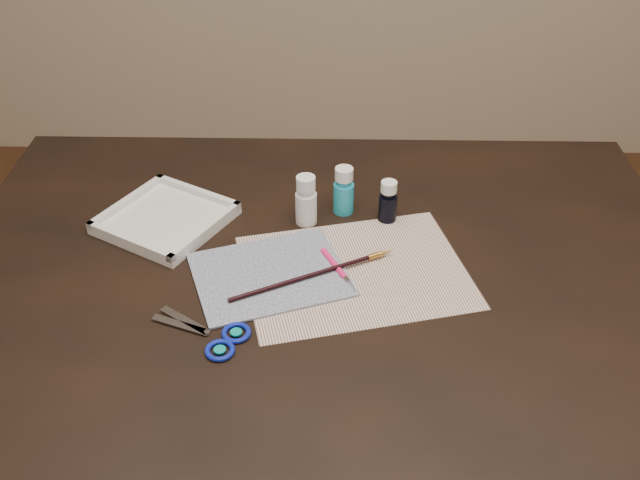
{
  "coord_description": "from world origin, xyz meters",
  "views": [
    {
      "loc": [
        0.02,
        -0.97,
        1.51
      ],
      "look_at": [
        0.0,
        0.0,
        0.8
      ],
      "focal_mm": 40.0,
      "sensor_mm": 36.0,
      "label": 1
    }
  ],
  "objects_px": {
    "canvas": "(270,274)",
    "paint_bottle_cyan": "(344,190)",
    "paint_bottle_white": "(306,200)",
    "scissors": "(196,332)",
    "paper": "(355,272)",
    "paint_bottle_navy": "(388,201)",
    "palette_tray": "(166,218)"
  },
  "relations": [
    {
      "from": "paint_bottle_white",
      "to": "scissors",
      "type": "distance_m",
      "value": 0.34
    },
    {
      "from": "palette_tray",
      "to": "paper",
      "type": "bearing_deg",
      "value": -21.57
    },
    {
      "from": "paint_bottle_cyan",
      "to": "scissors",
      "type": "height_order",
      "value": "paint_bottle_cyan"
    },
    {
      "from": "paint_bottle_white",
      "to": "scissors",
      "type": "relative_size",
      "value": 0.55
    },
    {
      "from": "paper",
      "to": "paint_bottle_navy",
      "type": "height_order",
      "value": "paint_bottle_navy"
    },
    {
      "from": "paint_bottle_white",
      "to": "palette_tray",
      "type": "distance_m",
      "value": 0.26
    },
    {
      "from": "paper",
      "to": "paint_bottle_cyan",
      "type": "relative_size",
      "value": 3.95
    },
    {
      "from": "paint_bottle_navy",
      "to": "paper",
      "type": "bearing_deg",
      "value": -111.77
    },
    {
      "from": "paper",
      "to": "paint_bottle_navy",
      "type": "xyz_separation_m",
      "value": [
        0.06,
        0.16,
        0.04
      ]
    },
    {
      "from": "paper",
      "to": "paint_bottle_white",
      "type": "height_order",
      "value": "paint_bottle_white"
    },
    {
      "from": "paper",
      "to": "paint_bottle_white",
      "type": "distance_m",
      "value": 0.18
    },
    {
      "from": "paint_bottle_cyan",
      "to": "palette_tray",
      "type": "distance_m",
      "value": 0.33
    },
    {
      "from": "paint_bottle_cyan",
      "to": "scissors",
      "type": "relative_size",
      "value": 0.54
    },
    {
      "from": "paint_bottle_navy",
      "to": "palette_tray",
      "type": "relative_size",
      "value": 0.41
    },
    {
      "from": "paper",
      "to": "paint_bottle_navy",
      "type": "relative_size",
      "value": 4.5
    },
    {
      "from": "canvas",
      "to": "paint_bottle_cyan",
      "type": "xyz_separation_m",
      "value": [
        0.12,
        0.2,
        0.04
      ]
    },
    {
      "from": "paper",
      "to": "scissors",
      "type": "height_order",
      "value": "scissors"
    },
    {
      "from": "paint_bottle_white",
      "to": "palette_tray",
      "type": "xyz_separation_m",
      "value": [
        -0.26,
        -0.01,
        -0.04
      ]
    },
    {
      "from": "paint_bottle_navy",
      "to": "scissors",
      "type": "relative_size",
      "value": 0.47
    },
    {
      "from": "palette_tray",
      "to": "paint_bottle_white",
      "type": "bearing_deg",
      "value": 2.12
    },
    {
      "from": "palette_tray",
      "to": "canvas",
      "type": "bearing_deg",
      "value": -36.47
    },
    {
      "from": "canvas",
      "to": "paint_bottle_cyan",
      "type": "bearing_deg",
      "value": 57.77
    },
    {
      "from": "scissors",
      "to": "paint_bottle_navy",
      "type": "bearing_deg",
      "value": -113.6
    },
    {
      "from": "paper",
      "to": "scissors",
      "type": "distance_m",
      "value": 0.29
    },
    {
      "from": "paper",
      "to": "canvas",
      "type": "bearing_deg",
      "value": -174.57
    },
    {
      "from": "canvas",
      "to": "paint_bottle_navy",
      "type": "distance_m",
      "value": 0.27
    },
    {
      "from": "paper",
      "to": "paint_bottle_white",
      "type": "bearing_deg",
      "value": 120.81
    },
    {
      "from": "paper",
      "to": "canvas",
      "type": "distance_m",
      "value": 0.14
    },
    {
      "from": "paint_bottle_cyan",
      "to": "paint_bottle_navy",
      "type": "distance_m",
      "value": 0.09
    },
    {
      "from": "paint_bottle_cyan",
      "to": "scissors",
      "type": "bearing_deg",
      "value": -123.59
    },
    {
      "from": "canvas",
      "to": "paint_bottle_cyan",
      "type": "distance_m",
      "value": 0.24
    },
    {
      "from": "canvas",
      "to": "paint_bottle_cyan",
      "type": "height_order",
      "value": "paint_bottle_cyan"
    }
  ]
}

